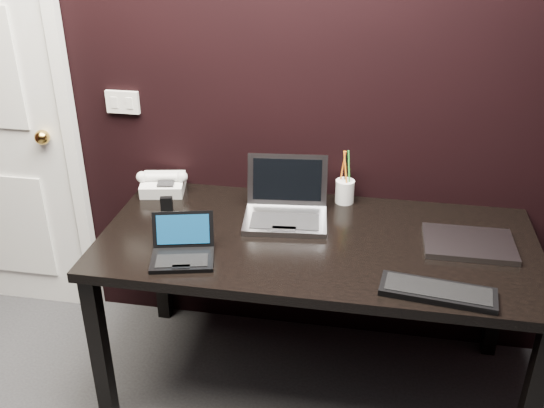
% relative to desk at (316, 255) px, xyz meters
% --- Properties ---
extents(wall_back, '(4.00, 0.00, 4.00)m').
position_rel_desk_xyz_m(wall_back, '(-0.30, 0.40, 0.64)').
color(wall_back, black).
rests_on(wall_back, ground).
extents(wall_switch, '(0.15, 0.02, 0.10)m').
position_rel_desk_xyz_m(wall_switch, '(-0.92, 0.39, 0.46)').
color(wall_switch, silver).
rests_on(wall_switch, wall_back).
extents(desk, '(1.70, 0.80, 0.74)m').
position_rel_desk_xyz_m(desk, '(0.00, 0.00, 0.00)').
color(desk, black).
rests_on(desk, ground).
extents(netbook, '(0.27, 0.25, 0.15)m').
position_rel_desk_xyz_m(netbook, '(-0.47, -0.23, 0.11)').
color(netbook, black).
rests_on(netbook, desk).
extents(silver_laptop, '(0.37, 0.34, 0.23)m').
position_rel_desk_xyz_m(silver_laptop, '(-0.15, 0.14, 0.12)').
color(silver_laptop, gray).
rests_on(silver_laptop, desk).
extents(ext_keyboard, '(0.40, 0.18, 0.02)m').
position_rel_desk_xyz_m(ext_keyboard, '(0.44, -0.30, 0.09)').
color(ext_keyboard, black).
rests_on(ext_keyboard, desk).
extents(closed_laptop, '(0.34, 0.25, 0.02)m').
position_rel_desk_xyz_m(closed_laptop, '(0.58, 0.04, 0.09)').
color(closed_laptop, '#98999E').
rests_on(closed_laptop, desk).
extents(desk_phone, '(0.23, 0.20, 0.11)m').
position_rel_desk_xyz_m(desk_phone, '(-0.73, 0.29, 0.12)').
color(desk_phone, silver).
rests_on(desk_phone, desk).
extents(mobile_phone, '(0.07, 0.06, 0.10)m').
position_rel_desk_xyz_m(mobile_phone, '(-0.62, 0.04, 0.12)').
color(mobile_phone, black).
rests_on(mobile_phone, desk).
extents(pen_cup, '(0.10, 0.10, 0.24)m').
position_rel_desk_xyz_m(pen_cup, '(0.08, 0.34, 0.13)').
color(pen_cup, white).
rests_on(pen_cup, desk).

